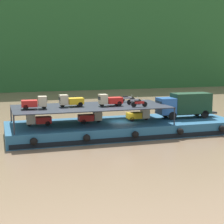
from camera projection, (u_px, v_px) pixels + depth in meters
name	position (u px, v px, depth m)	size (l,w,h in m)	color
ground_plane	(122.00, 134.00, 43.89)	(400.00, 400.00, 0.00)	#7F664C
hillside_far_bank	(44.00, 20.00, 107.26)	(111.25, 32.26, 34.81)	#235628
cargo_barge	(122.00, 128.00, 43.74)	(26.86, 9.19, 1.50)	#23567A
covered_lorry	(185.00, 104.00, 46.05)	(7.89, 2.41, 3.10)	#285BA3
cargo_rack	(91.00, 107.00, 42.24)	(17.66, 7.78, 2.00)	#232833
mini_truck_lower_stern	(38.00, 120.00, 40.94)	(2.75, 1.22, 1.38)	red
mini_truck_lower_aft	(91.00, 117.00, 42.71)	(2.75, 1.22, 1.38)	red
mini_truck_lower_mid	(138.00, 115.00, 44.30)	(2.79, 1.29, 1.38)	gold
mini_truck_upper_stern	(35.00, 103.00, 39.87)	(2.79, 1.30, 1.38)	red
mini_truck_upper_mid	(71.00, 101.00, 41.70)	(2.77, 1.25, 1.38)	gold
mini_truck_upper_fore	(110.00, 100.00, 42.31)	(2.78, 1.27, 1.38)	red
motorcycle_upper_port	(139.00, 103.00, 41.45)	(1.90, 0.55, 0.87)	black
motorcycle_upper_centre	(134.00, 101.00, 43.73)	(1.90, 0.55, 0.87)	black
motorcycle_upper_stbd	(127.00, 99.00, 45.92)	(1.90, 0.55, 0.87)	black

